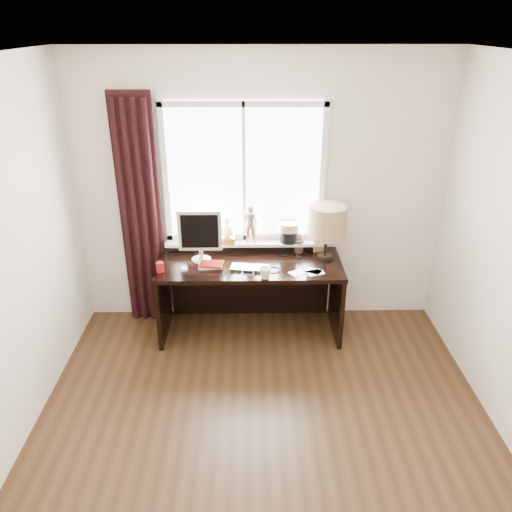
{
  "coord_description": "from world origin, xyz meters",
  "views": [
    {
      "loc": [
        -0.1,
        -2.51,
        2.79
      ],
      "look_at": [
        -0.05,
        1.25,
        1.0
      ],
      "focal_mm": 35.0,
      "sensor_mm": 36.0,
      "label": 1
    }
  ],
  "objects_px": {
    "laptop": "(250,268)",
    "desk": "(250,281)",
    "mug": "(265,273)",
    "table_lamp": "(327,222)",
    "red_cup": "(160,267)",
    "monitor": "(200,233)"
  },
  "relations": [
    {
      "from": "mug",
      "to": "table_lamp",
      "type": "relative_size",
      "value": 0.2
    },
    {
      "from": "mug",
      "to": "red_cup",
      "type": "distance_m",
      "value": 0.94
    },
    {
      "from": "desk",
      "to": "table_lamp",
      "type": "bearing_deg",
      "value": -0.02
    },
    {
      "from": "mug",
      "to": "table_lamp",
      "type": "xyz_separation_m",
      "value": [
        0.58,
        0.4,
        0.31
      ]
    },
    {
      "from": "red_cup",
      "to": "monitor",
      "type": "distance_m",
      "value": 0.47
    },
    {
      "from": "laptop",
      "to": "red_cup",
      "type": "distance_m",
      "value": 0.8
    },
    {
      "from": "laptop",
      "to": "monitor",
      "type": "relative_size",
      "value": 0.69
    },
    {
      "from": "laptop",
      "to": "desk",
      "type": "distance_m",
      "value": 0.34
    },
    {
      "from": "monitor",
      "to": "laptop",
      "type": "bearing_deg",
      "value": -22.82
    },
    {
      "from": "red_cup",
      "to": "monitor",
      "type": "height_order",
      "value": "monitor"
    },
    {
      "from": "laptop",
      "to": "table_lamp",
      "type": "distance_m",
      "value": 0.82
    },
    {
      "from": "red_cup",
      "to": "table_lamp",
      "type": "height_order",
      "value": "table_lamp"
    },
    {
      "from": "table_lamp",
      "to": "red_cup",
      "type": "bearing_deg",
      "value": -170.1
    },
    {
      "from": "desk",
      "to": "monitor",
      "type": "distance_m",
      "value": 0.69
    },
    {
      "from": "monitor",
      "to": "table_lamp",
      "type": "bearing_deg",
      "value": 1.73
    },
    {
      "from": "desk",
      "to": "monitor",
      "type": "height_order",
      "value": "monitor"
    },
    {
      "from": "monitor",
      "to": "table_lamp",
      "type": "relative_size",
      "value": 0.94
    },
    {
      "from": "red_cup",
      "to": "monitor",
      "type": "bearing_deg",
      "value": 33.49
    },
    {
      "from": "mug",
      "to": "table_lamp",
      "type": "distance_m",
      "value": 0.77
    },
    {
      "from": "desk",
      "to": "table_lamp",
      "type": "relative_size",
      "value": 3.27
    },
    {
      "from": "mug",
      "to": "red_cup",
      "type": "xyz_separation_m",
      "value": [
        -0.93,
        0.13,
        -0.01
      ]
    },
    {
      "from": "laptop",
      "to": "table_lamp",
      "type": "height_order",
      "value": "table_lamp"
    }
  ]
}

